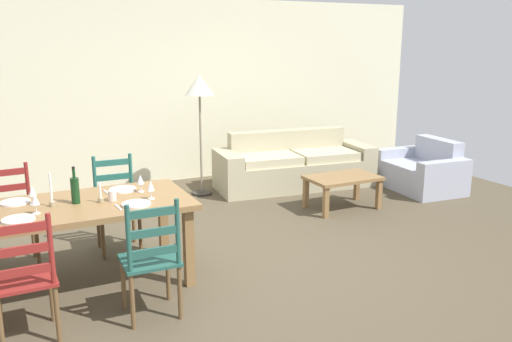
{
  "coord_description": "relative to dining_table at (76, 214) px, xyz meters",
  "views": [
    {
      "loc": [
        -1.88,
        -4.43,
        2.07
      ],
      "look_at": [
        0.51,
        0.43,
        0.75
      ],
      "focal_mm": 37.28,
      "sensor_mm": 36.0,
      "label": 1
    }
  ],
  "objects": [
    {
      "name": "dinner_plate_near_right",
      "position": [
        0.45,
        -0.25,
        0.1
      ],
      "size": [
        0.24,
        0.24,
        0.02
      ],
      "primitive_type": "cylinder",
      "color": "white",
      "rests_on": "dining_table"
    },
    {
      "name": "dining_chair_near_right",
      "position": [
        0.42,
        -0.78,
        -0.19
      ],
      "size": [
        0.43,
        0.41,
        0.96
      ],
      "color": "#235449",
      "rests_on": "ground_plane"
    },
    {
      "name": "wine_glass_near_right",
      "position": [
        0.61,
        -0.14,
        0.2
      ],
      "size": [
        0.06,
        0.06,
        0.16
      ],
      "color": "white",
      "rests_on": "dining_table"
    },
    {
      "name": "wine_glass_far_right",
      "position": [
        0.58,
        0.12,
        0.2
      ],
      "size": [
        0.06,
        0.06,
        0.16
      ],
      "color": "white",
      "rests_on": "dining_table"
    },
    {
      "name": "wall_far",
      "position": [
        1.36,
        3.25,
        0.69
      ],
      "size": [
        9.6,
        0.16,
        2.7
      ],
      "primitive_type": "cube",
      "color": "beige",
      "rests_on": "ground_plane"
    },
    {
      "name": "dining_chair_far_left",
      "position": [
        -0.49,
        0.76,
        -0.19
      ],
      "size": [
        0.44,
        0.42,
        0.96
      ],
      "color": "maroon",
      "rests_on": "ground_plane"
    },
    {
      "name": "ground_plane",
      "position": [
        1.36,
        -0.05,
        -0.67
      ],
      "size": [
        9.6,
        9.6,
        0.02
      ],
      "primitive_type": "cube",
      "color": "brown"
    },
    {
      "name": "coffee_cup_primary",
      "position": [
        0.3,
        -0.04,
        0.13
      ],
      "size": [
        0.07,
        0.07,
        0.09
      ],
      "primitive_type": "cylinder",
      "color": "beige",
      "rests_on": "dining_table"
    },
    {
      "name": "dinner_plate_near_left",
      "position": [
        -0.45,
        -0.25,
        0.1
      ],
      "size": [
        0.24,
        0.24,
        0.02
      ],
      "primitive_type": "cylinder",
      "color": "white",
      "rests_on": "dining_table"
    },
    {
      "name": "dining_chair_near_left",
      "position": [
        -0.46,
        -0.73,
        -0.19
      ],
      "size": [
        0.43,
        0.41,
        0.96
      ],
      "color": "maroon",
      "rests_on": "ground_plane"
    },
    {
      "name": "candle_tall",
      "position": [
        -0.18,
        0.02,
        0.17
      ],
      "size": [
        0.05,
        0.05,
        0.29
      ],
      "color": "#998C66",
      "rests_on": "dining_table"
    },
    {
      "name": "dinner_plate_far_left",
      "position": [
        -0.45,
        0.25,
        0.1
      ],
      "size": [
        0.24,
        0.24,
        0.02
      ],
      "primitive_type": "cylinder",
      "color": "white",
      "rests_on": "dining_table"
    },
    {
      "name": "dining_chair_far_right",
      "position": [
        0.48,
        0.75,
        -0.19
      ],
      "size": [
        0.44,
        0.42,
        0.96
      ],
      "color": "#225D52",
      "rests_on": "ground_plane"
    },
    {
      "name": "armchair_upholstered",
      "position": [
        4.92,
        1.11,
        -0.41
      ],
      "size": [
        0.89,
        1.22,
        0.72
      ],
      "color": "#A7ACBF",
      "rests_on": "ground_plane"
    },
    {
      "name": "dining_table",
      "position": [
        0.0,
        0.0,
        0.0
      ],
      "size": [
        1.9,
        0.96,
        0.75
      ],
      "color": "olive",
      "rests_on": "ground_plane"
    },
    {
      "name": "coffee_table",
      "position": [
        3.33,
        0.86,
        -0.31
      ],
      "size": [
        0.9,
        0.56,
        0.42
      ],
      "color": "olive",
      "rests_on": "ground_plane"
    },
    {
      "name": "candle_short",
      "position": [
        0.2,
        -0.04,
        0.13
      ],
      "size": [
        0.05,
        0.05,
        0.17
      ],
      "color": "#998C66",
      "rests_on": "dining_table"
    },
    {
      "name": "fork_far_right",
      "position": [
        0.3,
        0.25,
        0.09
      ],
      "size": [
        0.03,
        0.17,
        0.01
      ],
      "primitive_type": "cube",
      "rotation": [
        0.0,
        0.0,
        0.09
      ],
      "color": "silver",
      "rests_on": "dining_table"
    },
    {
      "name": "wine_glass_far_left",
      "position": [
        -0.32,
        0.14,
        0.2
      ],
      "size": [
        0.06,
        0.06,
        0.16
      ],
      "color": "white",
      "rests_on": "dining_table"
    },
    {
      "name": "wine_bottle",
      "position": [
        0.01,
        0.02,
        0.2
      ],
      "size": [
        0.07,
        0.07,
        0.32
      ],
      "color": "#143819",
      "rests_on": "dining_table"
    },
    {
      "name": "fork_near_right",
      "position": [
        0.3,
        -0.25,
        0.09
      ],
      "size": [
        0.03,
        0.17,
        0.01
      ],
      "primitive_type": "cube",
      "rotation": [
        0.0,
        0.0,
        0.08
      ],
      "color": "silver",
      "rests_on": "dining_table"
    },
    {
      "name": "wine_glass_near_left",
      "position": [
        -0.31,
        -0.13,
        0.2
      ],
      "size": [
        0.06,
        0.06,
        0.16
      ],
      "color": "white",
      "rests_on": "dining_table"
    },
    {
      "name": "dinner_plate_far_right",
      "position": [
        0.45,
        0.25,
        0.1
      ],
      "size": [
        0.24,
        0.24,
        0.02
      ],
      "primitive_type": "cylinder",
      "color": "white",
      "rests_on": "dining_table"
    },
    {
      "name": "standing_lamp",
      "position": [
        1.95,
        2.26,
        0.75
      ],
      "size": [
        0.4,
        0.4,
        1.64
      ],
      "color": "#332D28",
      "rests_on": "ground_plane"
    },
    {
      "name": "couch",
      "position": [
        3.31,
        2.08,
        -0.37
      ],
      "size": [
        2.35,
        1.05,
        0.8
      ],
      "color": "tan",
      "rests_on": "ground_plane"
    }
  ]
}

